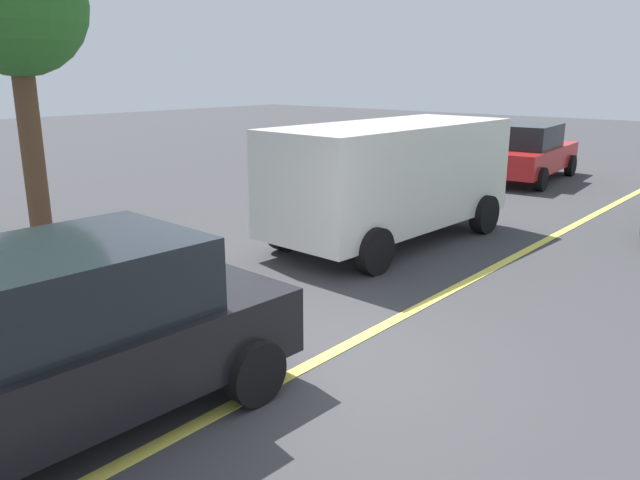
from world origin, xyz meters
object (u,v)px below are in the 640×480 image
(white_van, at_px, (391,175))
(tree_left_verge, at_px, (15,9))
(car_black_behind_van, at_px, (66,338))
(car_red_near_curb, at_px, (527,152))

(white_van, xyz_separation_m, tree_left_verge, (-4.21, 5.06, 2.88))
(car_black_behind_van, distance_m, car_red_near_curb, 15.54)
(white_van, relative_size, car_black_behind_van, 1.24)
(car_black_behind_van, distance_m, tree_left_verge, 7.80)
(car_black_behind_van, xyz_separation_m, car_red_near_curb, (15.38, 2.19, -0.01))
(white_van, distance_m, car_black_behind_van, 7.23)
(white_van, height_order, tree_left_verge, tree_left_verge)
(white_van, relative_size, tree_left_verge, 0.97)
(tree_left_verge, bearing_deg, car_red_near_curb, -18.83)
(car_black_behind_van, height_order, tree_left_verge, tree_left_verge)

